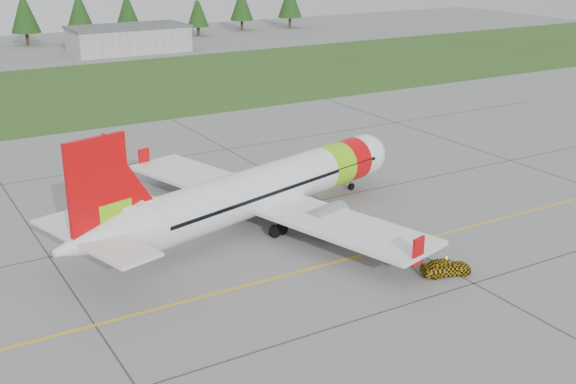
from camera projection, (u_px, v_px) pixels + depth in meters
ground at (360, 319)px, 46.65m from camera, size 320.00×320.00×0.00m
aircraft at (263, 189)px, 61.24m from camera, size 34.81×32.83×10.78m
follow_me_car at (447, 252)px, 52.18m from camera, size 1.63×1.78×3.68m
grass_strip at (52, 94)px, 113.13m from camera, size 320.00×50.00×0.03m
taxi_guideline at (296, 272)px, 53.13m from camera, size 120.00×0.25×0.02m
hangar_east at (129, 40)px, 153.45m from camera, size 24.00×12.00×5.20m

